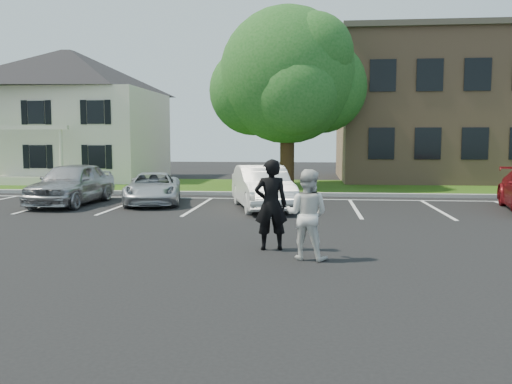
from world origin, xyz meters
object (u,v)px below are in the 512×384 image
tree (289,79)px  man_black_suit (271,205)px  car_silver_minivan (153,188)px  man_white_shirt (307,214)px  car_silver_west (72,183)px  house (70,115)px  car_white_sedan (262,187)px

tree → man_black_suit: 15.62m
car_silver_minivan → man_white_shirt: bearing=-69.5°
man_white_shirt → car_silver_west: size_ratio=0.40×
house → car_silver_west: house is taller
car_silver_minivan → car_white_sedan: car_white_sedan is taller
car_silver_west → car_white_sedan: size_ratio=1.01×
house → tree: (13.16, -4.29, 1.52)m
car_silver_minivan → car_white_sedan: bearing=-26.7°
man_white_shirt → car_white_sedan: (-1.60, 7.82, -0.17)m
car_white_sedan → car_silver_west: bearing=160.5°
house → car_silver_west: (5.39, -11.85, -3.04)m
man_black_suit → car_white_sedan: size_ratio=0.44×
house → tree: size_ratio=1.17×
car_white_sedan → man_black_suit: bearing=-98.9°
tree → car_white_sedan: 9.29m
tree → man_black_suit: size_ratio=4.38×
man_white_shirt → man_black_suit: bearing=-30.5°
car_white_sedan → house: bearing=120.0°
man_black_suit → car_white_sedan: bearing=-94.4°
man_black_suit → car_silver_minivan: size_ratio=0.47×
car_silver_west → car_silver_minivan: 3.00m
man_white_shirt → house: bearing=-37.9°
car_white_sedan → tree: bearing=70.2°
man_white_shirt → car_white_sedan: 7.99m
house → tree: bearing=-18.1°
car_silver_west → car_white_sedan: car_silver_west is taller
car_silver_west → car_silver_minivan: car_silver_west is taller
house → car_white_sedan: size_ratio=2.25×
man_white_shirt → car_silver_minivan: man_white_shirt is taller
house → car_silver_minivan: bearing=-53.6°
man_white_shirt → car_silver_minivan: bearing=-39.7°
tree → car_silver_minivan: bearing=-124.6°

